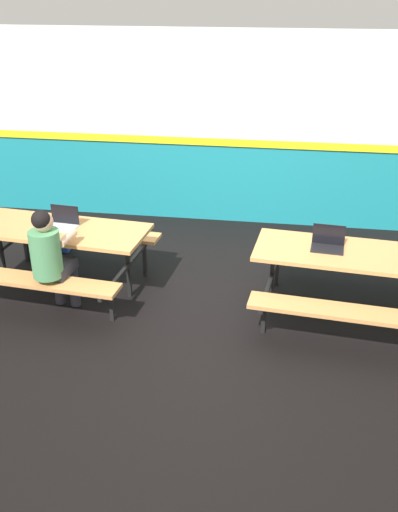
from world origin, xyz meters
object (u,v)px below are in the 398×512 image
(student_nearer, at_px, (50,254))
(backpack_dark, at_px, (58,234))
(picnic_table_left, at_px, (61,242))
(picnic_table_right, at_px, (350,267))
(laptop_dark, at_px, (328,244))
(laptop_silver, at_px, (63,223))

(student_nearer, xyz_separation_m, backpack_dark, (-0.58, 1.53, -0.49))
(picnic_table_left, xyz_separation_m, backpack_dark, (-0.45, 0.96, -0.36))
(picnic_table_right, height_order, laptop_dark, laptop_dark)
(laptop_dark, bearing_deg, student_nearer, -169.53)
(laptop_dark, bearing_deg, backpack_dark, 162.59)
(picnic_table_left, distance_m, laptop_dark, 2.84)
(student_nearer, height_order, backpack_dark, student_nearer)
(picnic_table_left, relative_size, laptop_silver, 5.79)
(student_nearer, distance_m, laptop_silver, 0.62)
(picnic_table_right, bearing_deg, picnic_table_left, 177.56)
(picnic_table_left, distance_m, backpack_dark, 1.12)
(picnic_table_left, relative_size, laptop_dark, 5.79)
(picnic_table_right, xyz_separation_m, student_nearer, (-2.95, -0.44, 0.13))
(student_nearer, relative_size, laptop_silver, 3.55)
(laptop_silver, relative_size, laptop_dark, 1.00)
(laptop_dark, relative_size, backpack_dark, 0.77)
(laptop_silver, xyz_separation_m, laptop_dark, (2.81, -0.10, 0.00))
(picnic_table_right, relative_size, backpack_dark, 4.47)
(student_nearer, bearing_deg, laptop_silver, 98.82)
(student_nearer, distance_m, backpack_dark, 1.71)
(student_nearer, xyz_separation_m, laptop_dark, (2.71, 0.50, 0.08))
(student_nearer, bearing_deg, picnic_table_left, 102.25)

